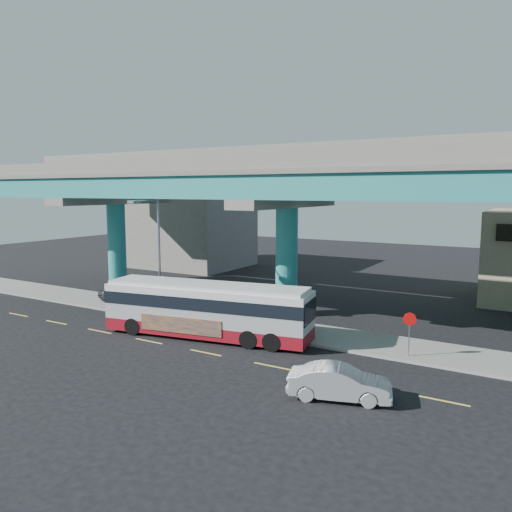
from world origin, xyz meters
The scene contains 10 objects.
ground centered at (0.00, 0.00, 0.00)m, with size 120.00×120.00×0.00m, color black.
sidewalk centered at (0.00, 5.50, 0.07)m, with size 70.00×4.00×0.15m, color gray.
lane_markings centered at (0.00, -0.30, 0.01)m, with size 58.00×0.12×0.01m.
viaduct centered at (0.00, 9.11, 9.14)m, with size 52.00×12.40×11.70m.
building_concrete centered at (-20.00, 24.00, 4.50)m, with size 12.00×10.00×9.00m, color gray.
transit_bus centered at (-1.64, 2.09, 1.74)m, with size 12.64×4.74×3.18m.
sedan centered at (8.23, -2.27, 0.69)m, with size 4.46×2.63×1.39m, color #B9B9BE.
parked_car centered at (-12.74, 5.69, 0.73)m, with size 3.59×1.88×1.17m, color #2E2D32.
street_lamp centered at (-6.90, 3.43, 5.30)m, with size 0.50×2.58×7.94m.
stop_sign centered at (9.45, 4.18, 1.77)m, with size 0.68×0.14×2.28m.
Camera 1 is at (15.25, -20.87, 8.51)m, focal length 35.00 mm.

